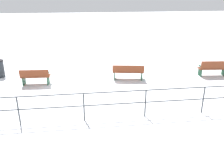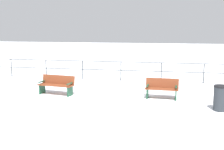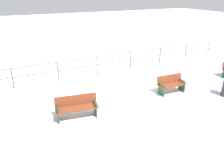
% 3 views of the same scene
% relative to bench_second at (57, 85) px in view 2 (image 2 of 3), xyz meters
% --- Properties ---
extents(ground_plane, '(80.00, 80.00, 0.00)m').
position_rel_bench_second_xyz_m(ground_plane, '(0.04, 2.37, -0.46)').
color(ground_plane, white).
rests_on(ground_plane, ground).
extents(bench_second, '(0.82, 1.72, 0.86)m').
position_rel_bench_second_xyz_m(bench_second, '(0.00, 0.00, 0.00)').
color(bench_second, brown).
rests_on(bench_second, ground).
extents(bench_third, '(0.61, 1.43, 0.86)m').
position_rel_bench_second_xyz_m(bench_third, '(-0.12, 4.75, -0.01)').
color(bench_third, brown).
rests_on(bench_third, ground).
extents(waterfront_railing, '(0.05, 18.24, 1.11)m').
position_rel_bench_second_xyz_m(waterfront_railing, '(-3.86, 2.37, 0.30)').
color(waterfront_railing, '#383D42').
rests_on(waterfront_railing, ground).
extents(trash_bin, '(0.51, 0.51, 0.95)m').
position_rel_bench_second_xyz_m(trash_bin, '(1.30, 6.91, 0.02)').
color(trash_bin, '#2D3338').
rests_on(trash_bin, ground).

